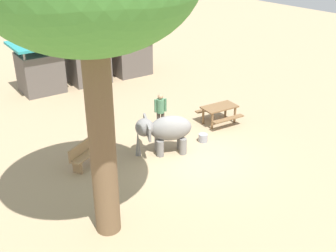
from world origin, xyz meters
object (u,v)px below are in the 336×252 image
elephant (165,130)px  person_handler (161,109)px  picnic_table_near (219,111)px  market_stall_red (88,62)px  market_stall_teal (40,70)px  feed_bucket (203,138)px  wooden_bench (85,154)px  market_stall_orange (130,54)px

elephant → person_handler: person_handler is taller
person_handler → picnic_table_near: person_handler is taller
person_handler → market_stall_red: 7.33m
market_stall_teal → market_stall_red: (2.60, 0.00, 0.00)m
market_stall_red → feed_bucket: bearing=-86.0°
market_stall_teal → feed_bucket: bearing=-70.4°
market_stall_red → market_stall_teal: bearing=180.0°
person_handler → market_stall_red: market_stall_red is taller
wooden_bench → market_stall_teal: 8.27m
market_stall_teal → feed_bucket: size_ratio=7.00×
person_handler → feed_bucket: bearing=47.6°
person_handler → market_stall_teal: bearing=-139.2°
market_stall_red → feed_bucket: market_stall_red is taller
person_handler → feed_bucket: size_ratio=4.50×
elephant → market_stall_orange: (3.71, 8.97, 0.21)m
market_stall_teal → feed_bucket: (3.23, -9.09, -0.98)m
wooden_bench → market_stall_red: 9.06m
market_stall_red → market_stall_orange: 2.60m
elephant → wooden_bench: bearing=7.3°
wooden_bench → market_stall_orange: 10.45m
picnic_table_near → market_stall_teal: (-4.87, 8.14, 0.55)m
elephant → feed_bucket: 1.90m
person_handler → picnic_table_near: (2.46, -0.81, -0.36)m
market_stall_orange → feed_bucket: size_ratio=7.00×
picnic_table_near → market_stall_teal: 9.50m
market_stall_red → wooden_bench: bearing=-115.7°
elephant → market_stall_teal: 9.10m
wooden_bench → market_stall_orange: (6.51, 8.14, 0.67)m
picnic_table_near → market_stall_teal: bearing=124.7°
market_stall_red → market_stall_orange: (2.60, 0.00, 0.00)m
person_handler → market_stall_red: size_ratio=0.64×
elephant → wooden_bench: elephant is taller
elephant → market_stall_orange: size_ratio=0.82×
market_stall_orange → market_stall_red: bearing=180.0°
market_stall_teal → market_stall_red: 2.60m
wooden_bench → feed_bucket: (4.54, -0.95, -0.31)m
market_stall_teal → market_stall_orange: same height
person_handler → wooden_bench: bearing=-55.2°
market_stall_teal → market_stall_red: bearing=0.0°
wooden_bench → market_stall_teal: size_ratio=0.56×
elephant → person_handler: (0.92, 1.64, 0.02)m
person_handler → market_stall_red: bearing=-158.9°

